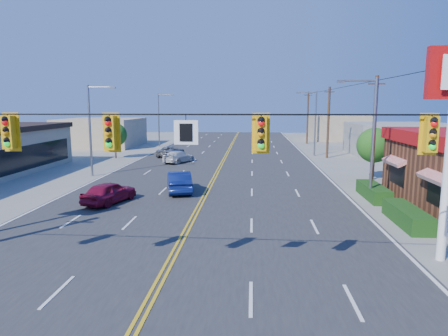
# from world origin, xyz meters

# --- Properties ---
(ground) EXTENTS (160.00, 160.00, 0.00)m
(ground) POSITION_xyz_m (0.00, 0.00, 0.00)
(ground) COLOR gray
(ground) RESTS_ON ground
(road) EXTENTS (20.00, 120.00, 0.06)m
(road) POSITION_xyz_m (0.00, 20.00, 0.03)
(road) COLOR #2D2D30
(road) RESTS_ON ground
(signal_span) EXTENTS (24.32, 0.34, 9.00)m
(signal_span) POSITION_xyz_m (-0.12, 0.00, 4.89)
(signal_span) COLOR #47301E
(signal_span) RESTS_ON ground
(streetlight_se) EXTENTS (2.55, 0.25, 8.00)m
(streetlight_se) POSITION_xyz_m (10.79, 14.00, 4.51)
(streetlight_se) COLOR gray
(streetlight_se) RESTS_ON ground
(streetlight_ne) EXTENTS (2.55, 0.25, 8.00)m
(streetlight_ne) POSITION_xyz_m (10.79, 38.00, 4.51)
(streetlight_ne) COLOR gray
(streetlight_ne) RESTS_ON ground
(streetlight_sw) EXTENTS (2.55, 0.25, 8.00)m
(streetlight_sw) POSITION_xyz_m (-10.79, 22.00, 4.51)
(streetlight_sw) COLOR gray
(streetlight_sw) RESTS_ON ground
(streetlight_nw) EXTENTS (2.55, 0.25, 8.00)m
(streetlight_nw) POSITION_xyz_m (-10.79, 48.00, 4.51)
(streetlight_nw) COLOR gray
(streetlight_nw) RESTS_ON ground
(utility_pole_near) EXTENTS (0.28, 0.28, 8.40)m
(utility_pole_near) POSITION_xyz_m (12.20, 18.00, 4.20)
(utility_pole_near) COLOR #47301E
(utility_pole_near) RESTS_ON ground
(utility_pole_mid) EXTENTS (0.28, 0.28, 8.40)m
(utility_pole_mid) POSITION_xyz_m (12.20, 36.00, 4.20)
(utility_pole_mid) COLOR #47301E
(utility_pole_mid) RESTS_ON ground
(utility_pole_far) EXTENTS (0.28, 0.28, 8.40)m
(utility_pole_far) POSITION_xyz_m (12.20, 54.00, 4.20)
(utility_pole_far) COLOR #47301E
(utility_pole_far) RESTS_ON ground
(tree_kfc_rear) EXTENTS (2.94, 2.94, 4.41)m
(tree_kfc_rear) POSITION_xyz_m (13.50, 22.00, 2.93)
(tree_kfc_rear) COLOR #47301E
(tree_kfc_rear) RESTS_ON ground
(tree_west) EXTENTS (2.80, 2.80, 4.20)m
(tree_west) POSITION_xyz_m (-13.00, 34.00, 2.79)
(tree_west) COLOR #47301E
(tree_west) RESTS_ON ground
(bld_east_mid) EXTENTS (12.00, 10.00, 4.00)m
(bld_east_mid) POSITION_xyz_m (22.00, 40.00, 2.00)
(bld_east_mid) COLOR gray
(bld_east_mid) RESTS_ON ground
(bld_west_far) EXTENTS (11.00, 12.00, 4.20)m
(bld_west_far) POSITION_xyz_m (-20.00, 48.00, 2.10)
(bld_west_far) COLOR tan
(bld_west_far) RESTS_ON ground
(bld_east_far) EXTENTS (10.00, 10.00, 4.40)m
(bld_east_far) POSITION_xyz_m (19.00, 62.00, 2.20)
(bld_east_far) COLOR tan
(bld_east_far) RESTS_ON ground
(car_magenta) EXTENTS (2.86, 4.44, 1.41)m
(car_magenta) POSITION_xyz_m (-5.87, 12.20, 0.70)
(car_magenta) COLOR maroon
(car_magenta) RESTS_ON ground
(car_blue) EXTENTS (2.66, 4.84, 1.51)m
(car_blue) POSITION_xyz_m (-2.02, 15.83, 0.76)
(car_blue) COLOR navy
(car_blue) RESTS_ON ground
(car_white) EXTENTS (3.41, 4.73, 1.27)m
(car_white) POSITION_xyz_m (-4.78, 30.59, 0.64)
(car_white) COLOR silver
(car_white) RESTS_ON ground
(car_silver) EXTENTS (3.14, 4.94, 1.27)m
(car_silver) POSITION_xyz_m (-6.65, 35.61, 0.63)
(car_silver) COLOR gray
(car_silver) RESTS_ON ground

